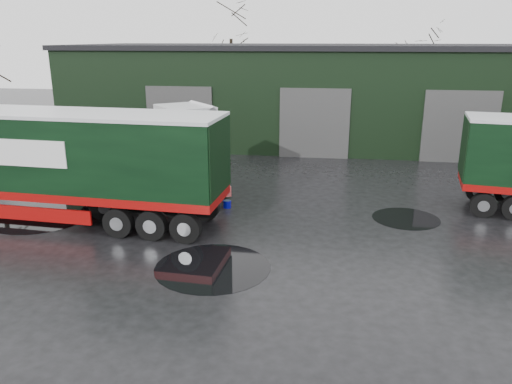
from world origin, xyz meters
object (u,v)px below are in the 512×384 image
trailer_left (48,166)px  warehouse (318,92)px  wash_bucket (227,204)px  tree_back_b (417,75)px  hero_tractor (149,156)px  tree_back_a (231,61)px

trailer_left → warehouse: bearing=-24.4°
wash_bucket → tree_back_b: bearing=66.5°
hero_tractor → tree_back_b: size_ratio=0.87×
wash_bucket → tree_back_a: 26.51m
tree_back_a → tree_back_b: bearing=0.0°
warehouse → hero_tractor: (-6.47, -15.50, -1.13)m
warehouse → hero_tractor: bearing=-112.7°
trailer_left → tree_back_a: 28.17m
trailer_left → tree_back_b: size_ratio=1.81×
wash_bucket → tree_back_b: size_ratio=0.04×
tree_back_a → trailer_left: bearing=-93.1°
tree_back_a → tree_back_b: 16.03m
trailer_left → wash_bucket: bearing=-66.3°
trailer_left → tree_back_b: (17.50, 28.01, 1.64)m
warehouse → trailer_left: 20.39m
trailer_left → wash_bucket: size_ratio=42.16×
hero_tractor → warehouse: bearing=118.6°
trailer_left → tree_back_a: bearing=0.4°
trailer_left → tree_back_b: bearing=-28.6°
trailer_left → hero_tractor: bearing=-47.0°
hero_tractor → wash_bucket: hero_tractor is taller
wash_bucket → tree_back_a: tree_back_a is taller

